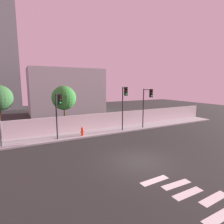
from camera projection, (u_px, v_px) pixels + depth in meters
name	position (u px, v px, depth m)	size (l,w,h in m)	color
ground_plane	(140.00, 162.00, 12.55)	(80.00, 80.00, 0.00)	#262624
sidewalk	(95.00, 133.00, 19.70)	(36.00, 2.40, 0.15)	#A1A1A1
perimeter_wall	(90.00, 122.00, 20.68)	(36.00, 0.18, 1.80)	silver
crosswalk_marking	(188.00, 193.00, 8.89)	(3.18, 3.88, 0.01)	silver
traffic_light_left	(147.00, 100.00, 20.64)	(0.39, 1.77, 4.63)	black
traffic_light_center	(58.00, 107.00, 16.20)	(0.36, 1.46, 4.30)	black
traffic_light_right	(124.00, 99.00, 19.62)	(0.37, 1.10, 4.86)	black
fire_hydrant	(82.00, 131.00, 18.38)	(0.44, 0.26, 0.85)	red
roadside_tree_midleft	(64.00, 98.00, 20.23)	(2.69, 2.69, 5.14)	brown
low_building_distant	(67.00, 91.00, 32.93)	(12.85, 6.00, 8.06)	#A9A9A9
tower_on_skyline	(3.00, 37.00, 37.25)	(5.18, 5.00, 29.82)	gray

